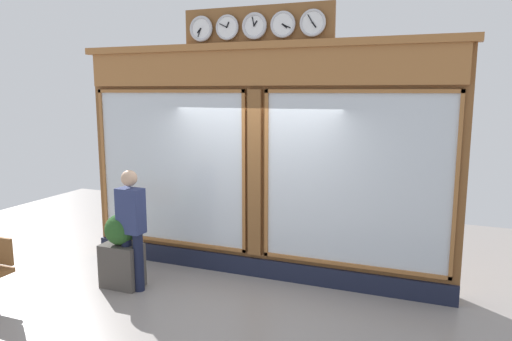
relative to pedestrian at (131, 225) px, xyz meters
name	(u,v)px	position (x,y,z in m)	size (l,w,h in m)	color
shop_facade	(259,161)	(-1.41, -1.22, 0.80)	(5.74, 0.42, 3.90)	brown
pedestrian	(131,225)	(0.00, 0.00, 0.00)	(0.37, 0.24, 1.69)	#191E38
planter_box	(122,265)	(0.20, -0.03, -0.62)	(0.56, 0.36, 0.62)	#4C4742
planter_shrub	(120,229)	(0.20, -0.03, -0.09)	(0.44, 0.44, 0.44)	#285623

